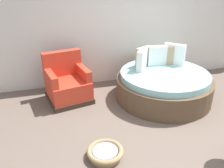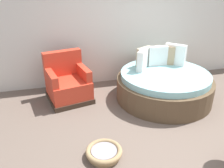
# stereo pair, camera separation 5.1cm
# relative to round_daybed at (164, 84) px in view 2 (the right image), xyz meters

# --- Properties ---
(ground_plane) EXTENTS (8.00, 8.00, 0.02)m
(ground_plane) POSITION_rel_round_daybed_xyz_m (-0.43, -1.24, -0.31)
(ground_plane) COLOR #66564C
(back_wall) EXTENTS (8.00, 0.12, 2.84)m
(back_wall) POSITION_rel_round_daybed_xyz_m (-0.43, 1.16, 1.12)
(back_wall) COLOR silver
(back_wall) RESTS_ON ground_plane
(round_daybed) EXTENTS (1.90, 1.90, 1.00)m
(round_daybed) POSITION_rel_round_daybed_xyz_m (0.00, 0.00, 0.00)
(round_daybed) COLOR brown
(round_daybed) RESTS_ON ground_plane
(red_armchair) EXTENTS (0.95, 0.95, 0.94)m
(red_armchair) POSITION_rel_round_daybed_xyz_m (-1.87, 0.44, 0.03)
(red_armchair) COLOR #38281E
(red_armchair) RESTS_ON ground_plane
(pet_basket) EXTENTS (0.51, 0.51, 0.13)m
(pet_basket) POSITION_rel_round_daybed_xyz_m (-1.54, -1.38, -0.23)
(pet_basket) COLOR #9E7F56
(pet_basket) RESTS_ON ground_plane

